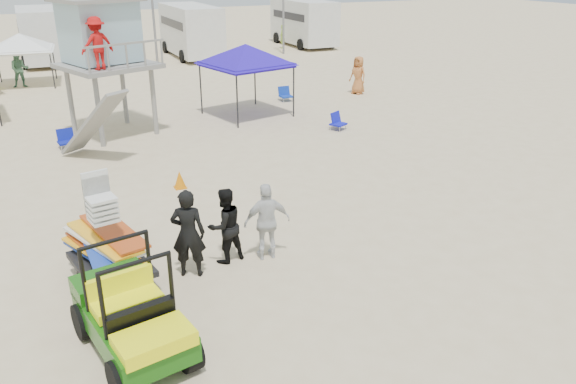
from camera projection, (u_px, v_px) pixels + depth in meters
name	position (u px, v px, depth m)	size (l,w,h in m)	color
ground	(334.00, 323.00, 9.94)	(140.00, 140.00, 0.00)	beige
utility_cart	(130.00, 308.00, 8.86)	(1.64, 2.63, 1.86)	#15530C
surf_trailer	(108.00, 246.00, 10.82)	(1.54, 2.39, 2.09)	black
man_left	(188.00, 233.00, 11.13)	(0.68, 0.45, 1.87)	black
man_mid	(225.00, 226.00, 11.71)	(0.80, 0.62, 1.65)	black
man_right	(267.00, 222.00, 11.82)	(1.00, 0.42, 1.70)	silver
lifeguard_tower	(101.00, 37.00, 19.50)	(3.72, 3.72, 4.65)	gray
canopy_blue	(246.00, 48.00, 22.20)	(3.46, 3.46, 3.29)	black
canopy_white_c	(19.00, 36.00, 27.90)	(3.15, 3.15, 2.99)	black
cone_near	(180.00, 179.00, 15.75)	(0.34, 0.34, 0.50)	orange
beach_chair_a	(66.00, 139.00, 19.13)	(0.60, 0.64, 0.64)	#0D1894
beach_chair_b	(337.00, 121.00, 21.23)	(0.71, 0.79, 0.64)	#1014B6
beach_chair_c	(285.00, 94.00, 25.53)	(0.55, 0.58, 0.64)	#0F32A3
rv_mid_left	(41.00, 33.00, 34.47)	(2.65, 6.50, 3.25)	silver
rv_mid_right	(191.00, 29.00, 36.72)	(2.64, 7.00, 3.25)	silver
rv_far_right	(304.00, 21.00, 41.48)	(2.64, 6.60, 3.25)	silver
distant_beachgoers	(126.00, 77.00, 26.37)	(22.02, 16.01, 1.81)	#4E8362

